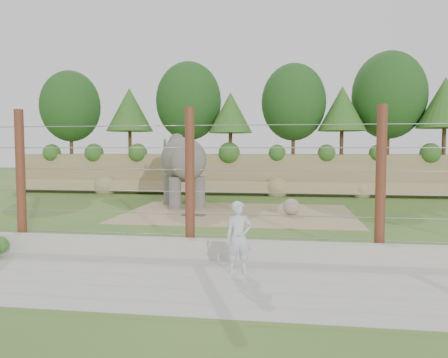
# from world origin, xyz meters

# --- Properties ---
(ground) EXTENTS (90.00, 90.00, 0.00)m
(ground) POSITION_xyz_m (0.00, 0.00, 0.00)
(ground) COLOR #376A25
(ground) RESTS_ON ground
(back_embankment) EXTENTS (30.00, 5.52, 8.77)m
(back_embankment) POSITION_xyz_m (0.59, 12.68, 3.97)
(back_embankment) COLOR #897952
(back_embankment) RESTS_ON ground
(dirt_patch) EXTENTS (10.00, 7.00, 0.02)m
(dirt_patch) POSITION_xyz_m (0.50, 3.00, 0.01)
(dirt_patch) COLOR #9D815F
(dirt_patch) RESTS_ON ground
(drain_grate) EXTENTS (1.00, 0.60, 0.03)m
(drain_grate) POSITION_xyz_m (-1.33, 2.13, 0.04)
(drain_grate) COLOR #262628
(drain_grate) RESTS_ON dirt_patch
(elephant) EXTENTS (3.50, 4.82, 3.59)m
(elephant) POSITION_xyz_m (-2.48, 5.06, 1.79)
(elephant) COLOR #65605B
(elephant) RESTS_ON ground
(stone_ball) EXTENTS (0.72, 0.72, 0.72)m
(stone_ball) POSITION_xyz_m (2.82, 2.68, 0.38)
(stone_ball) COLOR gray
(stone_ball) RESTS_ON dirt_patch
(retaining_wall) EXTENTS (26.00, 0.35, 0.50)m
(retaining_wall) POSITION_xyz_m (0.00, -5.00, 0.25)
(retaining_wall) COLOR #A6A69B
(retaining_wall) RESTS_ON ground
(walkway) EXTENTS (26.00, 4.00, 0.01)m
(walkway) POSITION_xyz_m (0.00, -7.00, 0.01)
(walkway) COLOR #A6A69B
(walkway) RESTS_ON ground
(barrier_fence) EXTENTS (20.26, 0.26, 4.00)m
(barrier_fence) POSITION_xyz_m (0.00, -4.50, 2.00)
(barrier_fence) COLOR #522619
(barrier_fence) RESTS_ON ground
(zookeeper) EXTENTS (0.70, 0.56, 1.67)m
(zookeeper) POSITION_xyz_m (1.54, -6.29, 0.84)
(zookeeper) COLOR #ADB1B6
(zookeeper) RESTS_ON walkway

